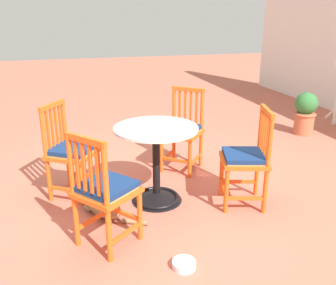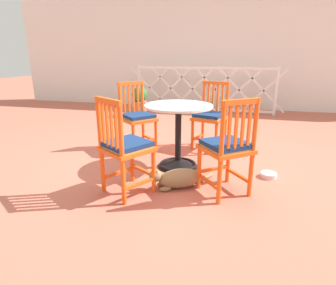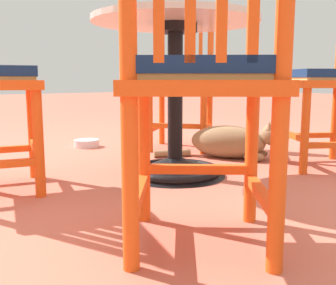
# 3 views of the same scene
# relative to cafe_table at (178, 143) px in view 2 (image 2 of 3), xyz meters

# --- Properties ---
(ground_plane) EXTENTS (24.00, 24.00, 0.00)m
(ground_plane) POSITION_rel_cafe_table_xyz_m (-0.06, 0.07, -0.28)
(ground_plane) COLOR #BC604C
(building_wall_backdrop) EXTENTS (10.00, 0.20, 2.80)m
(building_wall_backdrop) POSITION_rel_cafe_table_xyz_m (-0.06, 4.04, 1.12)
(building_wall_backdrop) COLOR white
(building_wall_backdrop) RESTS_ON ground_plane
(lattice_fence_panel) EXTENTS (3.50, 0.06, 1.03)m
(lattice_fence_panel) POSITION_rel_cafe_table_xyz_m (-0.12, 3.37, 0.23)
(lattice_fence_panel) COLOR white
(lattice_fence_panel) RESTS_ON ground_plane
(cafe_table) EXTENTS (0.76, 0.76, 0.73)m
(cafe_table) POSITION_rel_cafe_table_xyz_m (0.00, 0.00, 0.00)
(cafe_table) COLOR black
(cafe_table) RESTS_ON ground_plane
(orange_chair_facing_out) EXTENTS (0.56, 0.56, 0.91)m
(orange_chair_facing_out) POSITION_rel_cafe_table_xyz_m (-0.66, 0.47, 0.16)
(orange_chair_facing_out) COLOR #EA5619
(orange_chair_facing_out) RESTS_ON ground_plane
(orange_chair_near_fence) EXTENTS (0.55, 0.55, 0.91)m
(orange_chair_near_fence) POSITION_rel_cafe_table_xyz_m (-0.34, -0.75, 0.16)
(orange_chair_near_fence) COLOR #EA5619
(orange_chair_near_fence) RESTS_ON ground_plane
(orange_chair_by_planter) EXTENTS (0.56, 0.56, 0.91)m
(orange_chair_by_planter) POSITION_rel_cafe_table_xyz_m (0.57, -0.54, 0.16)
(orange_chair_by_planter) COLOR #EA5619
(orange_chair_by_planter) RESTS_ON ground_plane
(orange_chair_at_corner) EXTENTS (0.50, 0.50, 0.91)m
(orange_chair_at_corner) POSITION_rel_cafe_table_xyz_m (0.28, 0.77, 0.16)
(orange_chair_at_corner) COLOR #EA5619
(orange_chair_at_corner) RESTS_ON ground_plane
(tabby_cat) EXTENTS (0.58, 0.54, 0.23)m
(tabby_cat) POSITION_rel_cafe_table_xyz_m (0.10, -0.54, -0.19)
(tabby_cat) COLOR #8E704C
(tabby_cat) RESTS_ON ground_plane
(terracotta_planter) EXTENTS (0.32, 0.32, 0.62)m
(terracotta_planter) POSITION_rel_cafe_table_xyz_m (-1.38, 2.59, 0.04)
(terracotta_planter) COLOR #B25B3D
(terracotta_planter) RESTS_ON ground_plane
(pet_water_bowl) EXTENTS (0.17, 0.17, 0.05)m
(pet_water_bowl) POSITION_rel_cafe_table_xyz_m (1.01, -0.06, -0.26)
(pet_water_bowl) COLOR silver
(pet_water_bowl) RESTS_ON ground_plane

